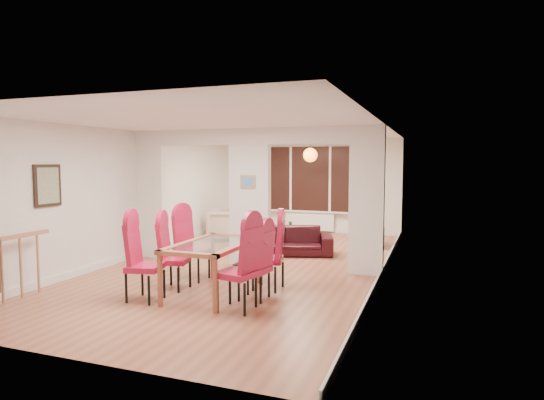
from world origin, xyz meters
The scene contains 24 objects.
floor centered at (0.00, 0.00, 0.00)m, with size 5.00×9.00×0.01m, color #9B593E.
room_walls centered at (0.00, 0.00, 1.30)m, with size 5.00×9.00×2.60m, color silver, non-canonical shape.
divider_wall centered at (0.00, 0.00, 1.30)m, with size 5.00×0.18×2.60m, color white.
bay_window_blinds centered at (0.00, 4.44, 1.50)m, with size 3.00×0.08×1.80m, color black.
radiator centered at (0.00, 4.40, 0.30)m, with size 1.40×0.08×0.50m, color white.
pendant_light centered at (0.30, 3.30, 2.15)m, with size 0.36×0.36×0.36m, color orange.
stair_newel centered at (-2.25, -3.20, 0.55)m, with size 0.40×1.20×1.10m, color #AC6D4F, non-canonical shape.
wall_poster centered at (-2.47, -2.40, 1.60)m, with size 0.04×0.52×0.67m, color gray.
pillar_photo centered at (0.00, -0.10, 1.60)m, with size 0.30×0.03×0.25m, color #4C8CD8.
dining_table centered at (0.24, -1.98, 0.39)m, with size 0.94×1.67×0.78m, color #975237, non-canonical shape.
dining_chair_la centered at (-0.54, -2.59, 0.57)m, with size 0.45×0.45×1.14m, color maroon, non-canonical shape.
dining_chair_lb centered at (-0.46, -1.95, 0.54)m, with size 0.43×0.43×1.07m, color maroon, non-canonical shape.
dining_chair_lc centered at (-0.45, -1.35, 0.56)m, with size 0.45×0.45×1.12m, color maroon, non-canonical shape.
dining_chair_ra centered at (0.87, -2.54, 0.58)m, with size 0.47×0.47×1.17m, color maroon, non-canonical shape.
dining_chair_rb centered at (0.90, -2.02, 0.52)m, with size 0.41×0.41×1.03m, color maroon, non-canonical shape.
dining_chair_rc centered at (0.91, -1.46, 0.55)m, with size 0.44×0.44×1.10m, color maroon, non-canonical shape.
sofa centered at (0.32, 1.19, 0.29)m, with size 2.02×0.79×0.59m, color black.
armchair centered at (-1.70, 2.35, 0.39)m, with size 0.86×0.83×0.78m, color beige.
person centered at (-1.29, 2.60, 0.88)m, with size 0.42×0.65×1.77m, color black.
television centered at (1.99, 2.75, 0.26)m, with size 0.12×0.89×0.51m, color black.
coffee_table centered at (0.06, 2.55, 0.12)m, with size 1.02×0.51×0.23m, color black, non-canonical shape.
bottle centered at (-0.01, 2.62, 0.38)m, with size 0.07×0.07×0.29m, color #143F19.
bowl centered at (0.05, 2.45, 0.26)m, with size 0.22×0.22×0.05m, color black.
shoes centered at (-0.02, -0.38, 0.05)m, with size 0.24×0.26×0.10m, color black, non-canonical shape.
Camera 1 is at (3.31, -7.96, 1.97)m, focal length 30.00 mm.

